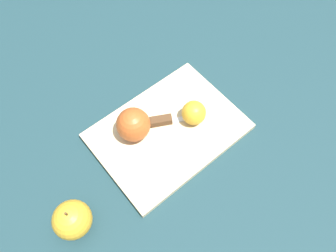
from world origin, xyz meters
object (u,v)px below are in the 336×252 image
apple_half_left (133,124)px  knife (161,121)px  apple_half_right (194,113)px  apple_whole (72,220)px

apple_half_left → knife: (0.07, -0.02, -0.03)m
apple_half_left → apple_half_right: (0.15, -0.07, -0.01)m
apple_half_left → apple_whole: (-0.25, -0.10, -0.02)m
knife → apple_whole: apple_whole is taller
apple_half_left → apple_half_right: apple_half_left is taller
knife → apple_whole: bearing=-137.6°
apple_half_left → apple_whole: apple_half_left is taller
knife → apple_whole: (-0.32, -0.08, 0.02)m
apple_whole → apple_half_left: bearing=21.6°
apple_half_left → knife: bearing=-21.4°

